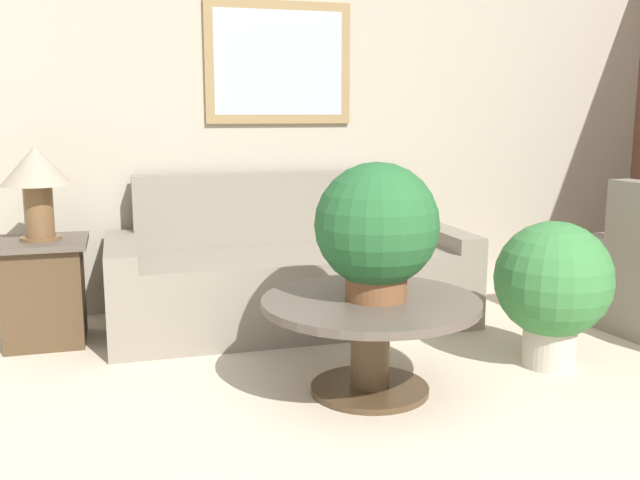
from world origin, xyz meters
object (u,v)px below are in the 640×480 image
side_table (45,290)px  potted_plant_floor (553,284)px  couch_main (289,276)px  table_lamp (36,175)px  coffee_table (370,325)px  potted_plant_on_table (377,228)px

side_table → potted_plant_floor: size_ratio=0.79×
couch_main → table_lamp: (-1.48, -0.02, 0.69)m
coffee_table → potted_plant_on_table: potted_plant_on_table is taller
potted_plant_floor → table_lamp: bearing=156.1°
couch_main → coffee_table: couch_main is taller
couch_main → potted_plant_on_table: 1.37m
potted_plant_on_table → potted_plant_floor: bearing=4.8°
couch_main → table_lamp: table_lamp is taller
side_table → potted_plant_floor: bearing=-23.9°
couch_main → potted_plant_floor: (1.15, -1.18, 0.15)m
coffee_table → table_lamp: 2.11m
table_lamp → potted_plant_floor: size_ratio=0.69×
couch_main → side_table: bearing=-179.2°
potted_plant_floor → coffee_table: bearing=-175.8°
table_lamp → potted_plant_floor: 2.92m
side_table → potted_plant_on_table: (1.60, -1.25, 0.49)m
table_lamp → potted_plant_on_table: 2.04m
coffee_table → table_lamp: table_lamp is taller
side_table → table_lamp: bearing=0.0°
couch_main → coffee_table: 1.26m
table_lamp → potted_plant_on_table: bearing=-38.0°
side_table → potted_plant_on_table: bearing=-38.0°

